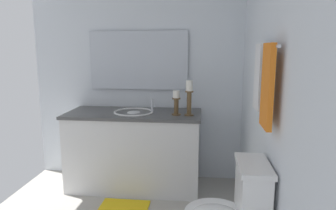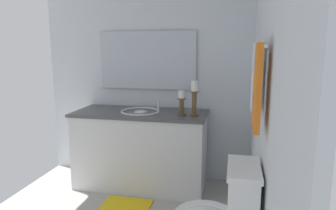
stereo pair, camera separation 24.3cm
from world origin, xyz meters
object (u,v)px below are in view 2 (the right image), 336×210
at_px(candle_holder_short, 182,102).
at_px(towel_center, 258,87).
at_px(sink_basin, 140,115).
at_px(candle_holder_tall, 194,97).
at_px(towel_near_vanity, 255,78).
at_px(vanity_cabinet, 141,149).
at_px(towel_bar, 261,47).
at_px(mirror, 147,60).

bearing_deg(candle_holder_short, towel_center, 28.84).
distance_m(sink_basin, candle_holder_tall, 0.61).
bearing_deg(candle_holder_short, towel_near_vanity, 36.35).
height_order(vanity_cabinet, candle_holder_short, candle_holder_short).
relative_size(vanity_cabinet, candle_holder_tall, 4.05).
distance_m(candle_holder_tall, towel_center, 1.23).
bearing_deg(towel_near_vanity, vanity_cabinet, -130.64).
xyz_separation_m(candle_holder_tall, candle_holder_short, (-0.01, -0.12, -0.06)).
bearing_deg(towel_bar, towel_near_vanity, -172.69).
xyz_separation_m(mirror, towel_near_vanity, (1.18, 1.05, -0.06)).
bearing_deg(vanity_cabinet, towel_near_vanity, 49.36).
bearing_deg(towel_bar, candle_holder_short, -147.04).
xyz_separation_m(candle_holder_tall, towel_center, (1.10, 0.49, 0.24)).
relative_size(towel_near_vanity, towel_center, 0.89).
height_order(sink_basin, towel_bar, towel_bar).
xyz_separation_m(vanity_cabinet, candle_holder_tall, (0.08, 0.56, 0.58)).
bearing_deg(mirror, candle_holder_tall, 57.38).
distance_m(vanity_cabinet, sink_basin, 0.36).
relative_size(candle_holder_tall, candle_holder_short, 1.42).
xyz_separation_m(candle_holder_tall, towel_near_vanity, (0.82, 0.49, 0.27)).
bearing_deg(mirror, sink_basin, 0.20).
bearing_deg(sink_basin, mirror, -179.80).
height_order(mirror, towel_bar, mirror).
xyz_separation_m(vanity_cabinet, towel_near_vanity, (0.90, 1.05, 0.84)).
distance_m(mirror, towel_bar, 1.71).
bearing_deg(towel_near_vanity, candle_holder_tall, -149.26).
distance_m(vanity_cabinet, towel_center, 1.78).
distance_m(vanity_cabinet, towel_bar, 1.82).
bearing_deg(mirror, towel_bar, 38.95).
height_order(towel_bar, towel_center, towel_center).
bearing_deg(candle_holder_short, towel_bar, 32.96).
bearing_deg(sink_basin, towel_near_vanity, 49.33).
relative_size(vanity_cabinet, towel_center, 2.82).
xyz_separation_m(mirror, candle_holder_tall, (0.36, 0.56, -0.33)).
height_order(sink_basin, towel_center, towel_center).
xyz_separation_m(vanity_cabinet, sink_basin, (-0.00, 0.00, 0.36)).
distance_m(sink_basin, towel_near_vanity, 1.47).
distance_m(candle_holder_short, towel_center, 1.31).
height_order(candle_holder_short, towel_center, towel_center).
xyz_separation_m(candle_holder_tall, towel_bar, (0.96, 0.51, 0.46)).
bearing_deg(towel_center, towel_near_vanity, 180.00).
xyz_separation_m(towel_bar, towel_center, (0.14, -0.02, -0.22)).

